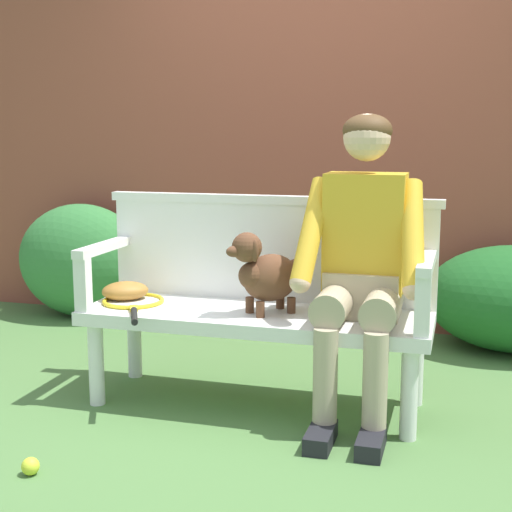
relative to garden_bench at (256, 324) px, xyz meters
name	(u,v)px	position (x,y,z in m)	size (l,w,h in m)	color
ground_plane	(256,404)	(0.00, 0.00, -0.38)	(40.00, 40.00, 0.00)	#4C753D
brick_garden_fence	(325,123)	(0.00, 1.59, 0.91)	(8.00, 0.30, 2.58)	brown
hedge_bush_mid_left	(82,261)	(-1.56, 1.23, 0.00)	(0.90, 0.56, 0.76)	#337538
garden_bench	(256,324)	(0.00, 0.00, 0.00)	(1.56, 0.52, 0.44)	white
bench_backrest	(269,247)	(0.00, 0.23, 0.31)	(1.60, 0.06, 0.50)	white
bench_armrest_left_end	(96,262)	(-0.74, -0.09, 0.26)	(0.06, 0.52, 0.28)	white
bench_armrest_right_end	(425,280)	(0.74, -0.09, 0.26)	(0.06, 0.52, 0.28)	white
person_seated	(362,256)	(0.47, -0.01, 0.33)	(0.56, 0.66, 1.31)	black
dog_on_bench	(264,273)	(0.05, -0.04, 0.24)	(0.33, 0.33, 0.37)	brown
tennis_racket	(133,302)	(-0.58, -0.04, 0.07)	(0.39, 0.57, 0.03)	yellow
baseball_glove	(125,291)	(-0.66, 0.03, 0.10)	(0.22, 0.17, 0.09)	#9E6B2D
tennis_ball	(30,466)	(-0.60, -0.90, -0.35)	(0.07, 0.07, 0.07)	#CCDB33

